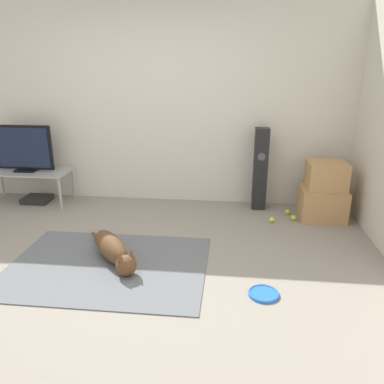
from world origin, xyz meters
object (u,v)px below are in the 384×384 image
(tv_stand, at_px, (28,174))
(dog, at_px, (113,249))
(game_console, at_px, (37,199))
(floor_speaker, at_px, (260,169))
(frisbee, at_px, (264,294))
(cardboard_box_upper, at_px, (326,175))
(tennis_ball_loose_on_carpet, at_px, (294,218))
(cardboard_box_lower, at_px, (322,203))
(tv, at_px, (24,149))
(tennis_ball_near_speaker, at_px, (288,212))
(tennis_ball_by_boxes, at_px, (272,220))

(tv_stand, bearing_deg, dog, -42.32)
(game_console, bearing_deg, floor_speaker, 1.94)
(frisbee, xyz_separation_m, tv_stand, (-3.02, 1.89, 0.38))
(dog, height_order, game_console, dog)
(cardboard_box_upper, distance_m, tennis_ball_loose_on_carpet, 0.63)
(dog, height_order, tennis_ball_loose_on_carpet, dog)
(floor_speaker, height_order, game_console, floor_speaker)
(frisbee, xyz_separation_m, floor_speaker, (0.07, 1.99, 0.51))
(cardboard_box_lower, bearing_deg, tv, 177.66)
(floor_speaker, bearing_deg, cardboard_box_upper, -18.23)
(tennis_ball_near_speaker, bearing_deg, dog, -142.21)
(tv_stand, relative_size, tv, 1.48)
(dog, distance_m, tv_stand, 2.23)
(tennis_ball_near_speaker, bearing_deg, tv, 178.51)
(floor_speaker, height_order, tennis_ball_loose_on_carpet, floor_speaker)
(frisbee, bearing_deg, dog, 163.86)
(cardboard_box_lower, height_order, tennis_ball_loose_on_carpet, cardboard_box_lower)
(cardboard_box_lower, xyz_separation_m, floor_speaker, (-0.74, 0.26, 0.34))
(tennis_ball_by_boxes, bearing_deg, tennis_ball_loose_on_carpet, 20.01)
(frisbee, relative_size, cardboard_box_upper, 0.57)
(cardboard_box_upper, height_order, tennis_ball_near_speaker, cardboard_box_upper)
(cardboard_box_upper, bearing_deg, tv_stand, 177.81)
(cardboard_box_upper, bearing_deg, game_console, 177.74)
(tv, bearing_deg, frisbee, -32.08)
(cardboard_box_lower, xyz_separation_m, tv, (-3.83, 0.16, 0.55))
(dog, xyz_separation_m, tennis_ball_near_speaker, (1.81, 1.40, -0.10))
(frisbee, distance_m, tennis_ball_near_speaker, 1.85)
(dog, relative_size, frisbee, 3.17)
(cardboard_box_lower, distance_m, game_console, 3.75)
(cardboard_box_lower, height_order, tv, tv)
(tennis_ball_near_speaker, height_order, tennis_ball_loose_on_carpet, same)
(frisbee, xyz_separation_m, cardboard_box_upper, (0.83, 1.74, 0.53))
(tv, distance_m, tennis_ball_by_boxes, 3.32)
(cardboard_box_lower, distance_m, cardboard_box_upper, 0.35)
(tennis_ball_by_boxes, xyz_separation_m, game_console, (-3.14, 0.37, 0.00))
(tennis_ball_by_boxes, bearing_deg, cardboard_box_upper, 19.76)
(tv_stand, height_order, tennis_ball_loose_on_carpet, tv_stand)
(frisbee, xyz_separation_m, tennis_ball_loose_on_carpet, (0.47, 1.62, 0.02))
(tv_stand, distance_m, tennis_ball_by_boxes, 3.26)
(tennis_ball_near_speaker, bearing_deg, tv_stand, 178.56)
(tv, bearing_deg, game_console, -0.88)
(tv_stand, height_order, tennis_ball_by_boxes, tv_stand)
(cardboard_box_upper, distance_m, floor_speaker, 0.80)
(frisbee, relative_size, tennis_ball_near_speaker, 3.83)
(frisbee, height_order, tennis_ball_near_speaker, tennis_ball_near_speaker)
(dog, xyz_separation_m, frisbee, (1.38, -0.40, -0.12))
(tennis_ball_loose_on_carpet, bearing_deg, cardboard_box_lower, 19.38)
(dog, bearing_deg, frisbee, -16.14)
(floor_speaker, height_order, tv_stand, floor_speaker)
(frisbee, distance_m, cardboard_box_upper, 2.00)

